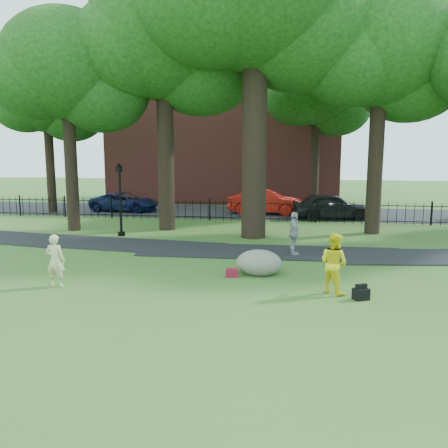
% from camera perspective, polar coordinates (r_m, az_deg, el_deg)
% --- Properties ---
extents(ground, '(120.00, 120.00, 0.00)m').
position_cam_1_polar(ground, '(13.11, 0.84, -7.21)').
color(ground, '#305A1F').
rests_on(ground, ground).
extents(footpath, '(36.07, 3.85, 0.03)m').
position_cam_1_polar(footpath, '(16.78, 6.21, -3.71)').
color(footpath, black).
rests_on(footpath, ground).
extents(street, '(80.00, 7.00, 0.02)m').
position_cam_1_polar(street, '(28.75, 5.58, 1.48)').
color(street, black).
rests_on(street, ground).
extents(iron_fence, '(44.00, 0.04, 1.20)m').
position_cam_1_polar(iron_fence, '(24.72, 4.97, 1.71)').
color(iron_fence, black).
rests_on(iron_fence, ground).
extents(brick_building, '(18.00, 8.00, 12.00)m').
position_cam_1_polar(brick_building, '(37.01, 0.23, 12.43)').
color(brick_building, brown).
rests_on(brick_building, ground).
extents(big_tree, '(10.08, 8.61, 14.37)m').
position_cam_1_polar(big_tree, '(20.70, 4.59, 27.12)').
color(big_tree, black).
rests_on(big_tree, ground).
extents(tree_row, '(26.82, 7.96, 12.42)m').
position_cam_1_polar(tree_row, '(21.40, 5.94, 20.96)').
color(tree_row, black).
rests_on(tree_row, ground).
extents(woman, '(0.55, 0.37, 1.48)m').
position_cam_1_polar(woman, '(13.10, -21.17, -4.46)').
color(woman, beige).
rests_on(woman, ground).
extents(man, '(1.00, 0.99, 1.63)m').
position_cam_1_polar(man, '(11.97, 14.14, -4.98)').
color(man, yellow).
rests_on(man, ground).
extents(pedestrian, '(0.56, 1.01, 1.62)m').
position_cam_1_polar(pedestrian, '(16.28, 9.13, -1.25)').
color(pedestrian, '#99999D').
rests_on(pedestrian, ground).
extents(boulder, '(1.56, 1.26, 0.83)m').
position_cam_1_polar(boulder, '(13.60, 4.59, -4.85)').
color(boulder, '#6E6A5B').
rests_on(boulder, ground).
extents(lamppost, '(0.33, 0.33, 3.33)m').
position_cam_1_polar(lamppost, '(20.54, -13.39, 3.00)').
color(lamppost, black).
rests_on(lamppost, ground).
extents(backpack, '(0.46, 0.38, 0.29)m').
position_cam_1_polar(backpack, '(11.78, 17.45, -8.72)').
color(backpack, black).
rests_on(backpack, ground).
extents(red_bag, '(0.39, 0.28, 0.25)m').
position_cam_1_polar(red_bag, '(13.31, 1.00, -6.40)').
color(red_bag, maroon).
rests_on(red_bag, ground).
extents(red_sedan, '(4.83, 2.05, 1.55)m').
position_cam_1_polar(red_sedan, '(27.94, 5.50, 2.87)').
color(red_sedan, '#B4150D').
rests_on(red_sedan, ground).
extents(navy_van, '(4.67, 2.39, 1.26)m').
position_cam_1_polar(navy_van, '(30.05, -12.89, 2.82)').
color(navy_van, '#0C1740').
rests_on(navy_van, ground).
extents(grey_car, '(4.72, 2.44, 1.54)m').
position_cam_1_polar(grey_car, '(26.24, 13.82, 2.27)').
color(grey_car, black).
rests_on(grey_car, ground).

